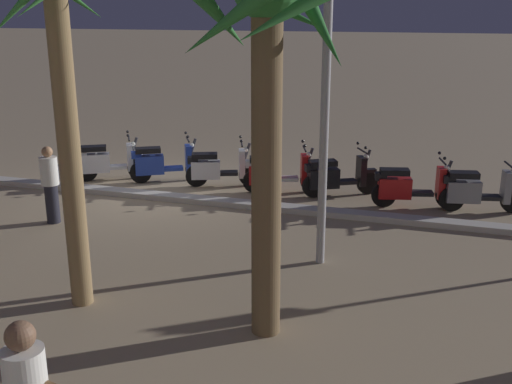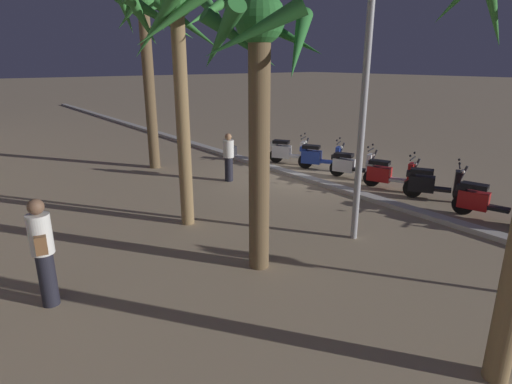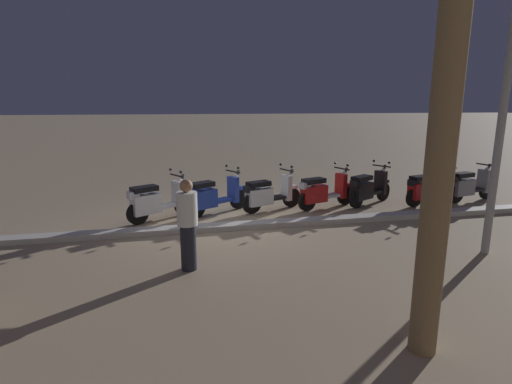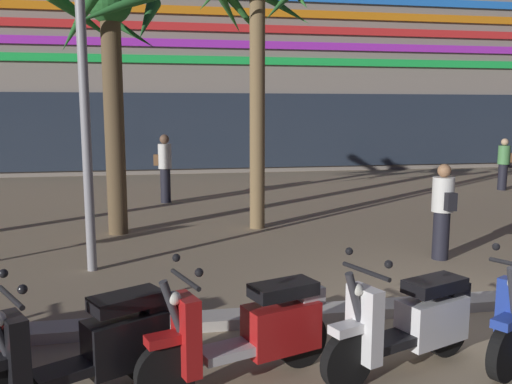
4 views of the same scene
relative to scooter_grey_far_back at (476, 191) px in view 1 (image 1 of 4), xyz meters
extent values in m
plane|color=#9E896B|center=(7.08, 0.59, -0.46)|extent=(200.00, 200.00, 0.00)
cube|color=#BCB7AD|center=(7.08, 1.13, -0.40)|extent=(60.00, 0.36, 0.12)
cylinder|color=black|center=(0.47, 0.10, -0.20)|extent=(0.53, 0.21, 0.52)
cube|color=black|center=(-0.19, -0.04, -0.14)|extent=(0.65, 0.40, 0.08)
cube|color=slate|center=(0.26, 0.06, -0.02)|extent=(0.73, 0.46, 0.44)
cube|color=black|center=(0.28, 0.06, 0.33)|extent=(0.65, 0.42, 0.12)
cube|color=slate|center=(-0.58, -0.12, 0.09)|extent=(0.21, 0.36, 0.66)
cylinder|color=#333338|center=(-0.66, -0.14, 0.24)|extent=(0.29, 0.13, 0.69)
cylinder|color=black|center=(-0.58, -0.12, 0.56)|extent=(0.16, 0.56, 0.04)
cube|color=black|center=(0.55, 0.12, 0.23)|extent=(0.28, 0.25, 0.16)
cylinder|color=black|center=(0.54, -0.08, -0.20)|extent=(0.53, 0.22, 0.52)
cylinder|color=black|center=(1.86, 0.23, -0.20)|extent=(0.53, 0.22, 0.52)
cube|color=black|center=(1.15, 0.07, -0.14)|extent=(0.65, 0.41, 0.08)
cube|color=red|center=(1.64, 0.18, -0.03)|extent=(0.74, 0.47, 0.44)
cube|color=black|center=(1.66, 0.19, 0.32)|extent=(0.65, 0.43, 0.12)
cube|color=red|center=(0.72, -0.04, 0.09)|extent=(0.22, 0.36, 0.66)
cube|color=red|center=(0.54, -0.08, 0.09)|extent=(0.35, 0.23, 0.08)
cylinder|color=#333338|center=(0.64, -0.06, 0.24)|extent=(0.29, 0.13, 0.69)
cylinder|color=black|center=(0.72, -0.04, 0.56)|extent=(0.17, 0.55, 0.04)
sphere|color=white|center=(0.62, -0.06, 0.42)|extent=(0.12, 0.12, 0.12)
cube|color=black|center=(1.93, 0.25, 0.22)|extent=(0.28, 0.25, 0.16)
sphere|color=black|center=(0.79, -0.27, 0.68)|extent=(0.07, 0.07, 0.07)
sphere|color=black|center=(0.68, 0.20, 0.68)|extent=(0.07, 0.07, 0.07)
cylinder|color=black|center=(2.29, -0.61, -0.20)|extent=(0.50, 0.34, 0.52)
cylinder|color=black|center=(3.42, 0.01, -0.20)|extent=(0.50, 0.34, 0.52)
cube|color=black|center=(2.81, -0.33, -0.14)|extent=(0.66, 0.53, 0.08)
cube|color=black|center=(3.23, -0.10, -0.03)|extent=(0.75, 0.61, 0.44)
cube|color=black|center=(3.25, -0.09, 0.33)|extent=(0.67, 0.55, 0.12)
cube|color=black|center=(2.45, -0.53, 0.09)|extent=(0.29, 0.37, 0.66)
cube|color=black|center=(2.29, -0.61, 0.09)|extent=(0.36, 0.29, 0.08)
cylinder|color=#333338|center=(2.38, -0.57, 0.24)|extent=(0.28, 0.20, 0.69)
cylinder|color=black|center=(2.45, -0.53, 0.56)|extent=(0.31, 0.51, 0.04)
sphere|color=white|center=(2.36, -0.58, 0.42)|extent=(0.12, 0.12, 0.12)
cube|color=black|center=(3.49, 0.05, 0.23)|extent=(0.31, 0.29, 0.16)
sphere|color=black|center=(2.58, -0.73, 0.68)|extent=(0.07, 0.07, 0.07)
sphere|color=black|center=(2.35, -0.31, 0.68)|extent=(0.07, 0.07, 0.07)
cylinder|color=black|center=(3.56, -0.40, -0.20)|extent=(0.52, 0.26, 0.52)
cylinder|color=black|center=(4.81, 0.03, -0.20)|extent=(0.52, 0.26, 0.52)
cube|color=silver|center=(4.14, -0.20, -0.14)|extent=(0.66, 0.46, 0.08)
cube|color=red|center=(4.60, -0.04, -0.03)|extent=(0.75, 0.52, 0.44)
cube|color=black|center=(4.62, -0.03, 0.32)|extent=(0.66, 0.48, 0.12)
cube|color=red|center=(3.73, -0.34, 0.09)|extent=(0.24, 0.37, 0.66)
cube|color=red|center=(3.56, -0.40, 0.09)|extent=(0.35, 0.25, 0.08)
cylinder|color=#333338|center=(3.65, -0.36, 0.24)|extent=(0.29, 0.16, 0.69)
cylinder|color=black|center=(3.73, -0.34, 0.56)|extent=(0.22, 0.54, 0.04)
sphere|color=white|center=(3.63, -0.37, 0.42)|extent=(0.12, 0.12, 0.12)
cube|color=silver|center=(4.89, 0.06, 0.22)|extent=(0.29, 0.27, 0.16)
sphere|color=black|center=(3.82, -0.56, 0.68)|extent=(0.07, 0.07, 0.07)
sphere|color=black|center=(3.67, -0.10, 0.68)|extent=(0.07, 0.07, 0.07)
cylinder|color=black|center=(5.08, -0.46, -0.20)|extent=(0.52, 0.28, 0.52)
cylinder|color=black|center=(6.26, -0.02, -0.20)|extent=(0.52, 0.28, 0.52)
cube|color=black|center=(5.62, -0.26, -0.14)|extent=(0.66, 0.47, 0.08)
cube|color=white|center=(6.05, -0.10, -0.04)|extent=(0.75, 0.54, 0.42)
cube|color=black|center=(6.07, -0.09, 0.29)|extent=(0.67, 0.49, 0.12)
cube|color=white|center=(5.25, -0.40, 0.09)|extent=(0.25, 0.37, 0.66)
cube|color=white|center=(5.08, -0.46, 0.09)|extent=(0.36, 0.26, 0.08)
cylinder|color=#333338|center=(5.17, -0.43, 0.24)|extent=(0.29, 0.17, 0.69)
cylinder|color=black|center=(5.25, -0.40, 0.56)|extent=(0.24, 0.54, 0.04)
sphere|color=white|center=(5.16, -0.43, 0.42)|extent=(0.12, 0.12, 0.12)
cube|color=black|center=(6.33, 0.01, 0.19)|extent=(0.30, 0.27, 0.16)
sphere|color=black|center=(5.35, -0.62, 0.68)|extent=(0.07, 0.07, 0.07)
sphere|color=black|center=(5.18, -0.17, 0.68)|extent=(0.07, 0.07, 0.07)
cylinder|color=black|center=(6.50, -0.57, -0.20)|extent=(0.50, 0.34, 0.52)
cylinder|color=black|center=(7.67, 0.09, -0.20)|extent=(0.50, 0.34, 0.52)
cube|color=#233D9E|center=(7.05, -0.26, -0.14)|extent=(0.66, 0.54, 0.08)
cube|color=#233D9E|center=(7.48, -0.02, -0.01)|extent=(0.75, 0.61, 0.45)
cube|color=black|center=(7.50, -0.01, 0.35)|extent=(0.67, 0.56, 0.12)
cube|color=#233D9E|center=(6.66, -0.48, 0.09)|extent=(0.29, 0.36, 0.66)
cube|color=#233D9E|center=(6.50, -0.57, 0.09)|extent=(0.36, 0.30, 0.08)
cylinder|color=#333338|center=(6.59, -0.52, 0.24)|extent=(0.28, 0.20, 0.69)
cylinder|color=black|center=(6.66, -0.48, 0.56)|extent=(0.31, 0.51, 0.04)
sphere|color=white|center=(6.57, -0.53, 0.42)|extent=(0.12, 0.12, 0.12)
cube|color=#233D9E|center=(7.74, 0.13, 0.25)|extent=(0.31, 0.29, 0.16)
sphere|color=black|center=(6.80, -0.68, 0.68)|extent=(0.07, 0.07, 0.07)
sphere|color=black|center=(6.56, -0.26, 0.68)|extent=(0.07, 0.07, 0.07)
cylinder|color=black|center=(7.94, -0.27, -0.20)|extent=(0.50, 0.34, 0.52)
cylinder|color=black|center=(9.01, 0.34, -0.20)|extent=(0.50, 0.34, 0.52)
cube|color=white|center=(8.43, 0.01, -0.14)|extent=(0.66, 0.54, 0.08)
cube|color=white|center=(8.82, 0.23, -0.01)|extent=(0.75, 0.61, 0.45)
cube|color=black|center=(8.84, 0.24, 0.35)|extent=(0.67, 0.56, 0.12)
cube|color=white|center=(8.09, -0.18, 0.09)|extent=(0.29, 0.36, 0.66)
cube|color=white|center=(7.94, -0.27, 0.09)|extent=(0.36, 0.30, 0.08)
cylinder|color=#333338|center=(8.02, -0.22, 0.24)|extent=(0.28, 0.20, 0.69)
cylinder|color=black|center=(8.09, -0.18, 0.56)|extent=(0.31, 0.51, 0.04)
sphere|color=white|center=(8.00, -0.23, 0.42)|extent=(0.12, 0.12, 0.12)
cube|color=white|center=(9.08, 0.38, 0.25)|extent=(0.31, 0.29, 0.16)
sphere|color=black|center=(8.23, -0.38, 0.68)|extent=(0.07, 0.07, 0.07)
sphere|color=black|center=(7.99, 0.04, 0.68)|extent=(0.07, 0.07, 0.07)
cylinder|color=brown|center=(2.77, 6.01, 1.71)|extent=(0.37, 0.37, 4.34)
cone|color=#286B2D|center=(3.44, 5.88, 3.56)|extent=(0.56, 1.53, 1.08)
cone|color=#286B2D|center=(2.90, 6.68, 3.56)|extent=(1.53, 0.57, 1.09)
cone|color=#286B2D|center=(2.26, 6.53, 3.64)|extent=(1.31, 1.30, 0.94)
cone|color=#286B2D|center=(2.28, 5.62, 3.49)|extent=(1.11, 1.29, 1.20)
cone|color=#286B2D|center=(2.93, 5.30, 3.66)|extent=(1.60, 0.61, 0.90)
cylinder|color=olive|center=(5.53, 6.02, 1.98)|extent=(0.30, 0.30, 4.87)
sphere|color=brown|center=(3.76, 9.43, 1.19)|extent=(0.24, 0.24, 0.24)
cylinder|color=black|center=(7.99, 3.18, -0.07)|extent=(0.26, 0.26, 0.78)
cylinder|color=silver|center=(7.99, 3.18, 0.60)|extent=(0.34, 0.34, 0.55)
sphere|color=#9E704C|center=(7.99, 3.18, 0.98)|extent=(0.21, 0.21, 0.21)
cube|color=black|center=(8.00, 2.96, 0.51)|extent=(0.17, 0.13, 0.28)
cylinder|color=#939399|center=(2.54, 3.57, 2.85)|extent=(0.14, 0.14, 6.60)
camera|label=1|loc=(0.76, 12.90, 3.62)|focal=42.86mm
camera|label=2|loc=(-2.83, 10.38, 3.24)|focal=29.28mm
camera|label=3|loc=(8.21, 9.59, 2.27)|focal=28.14mm
camera|label=4|loc=(3.52, -4.58, 1.92)|focal=37.94mm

